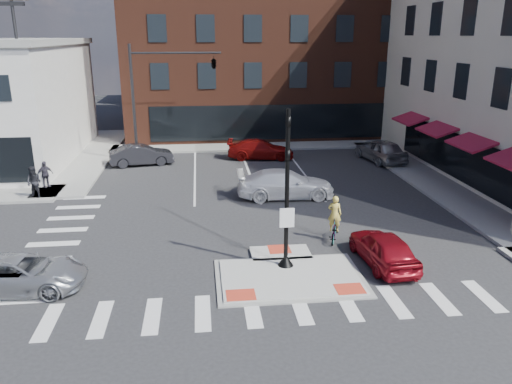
{
  "coord_description": "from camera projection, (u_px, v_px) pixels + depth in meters",
  "views": [
    {
      "loc": [
        -3.1,
        -16.74,
        8.56
      ],
      "look_at": [
        -0.74,
        3.87,
        2.0
      ],
      "focal_mm": 35.0,
      "sensor_mm": 36.0,
      "label": 1
    }
  ],
  "objects": [
    {
      "name": "bg_car_dark",
      "position": [
        142.0,
        155.0,
        34.07
      ],
      "size": [
        4.49,
        2.24,
        1.41
      ],
      "primitive_type": "imported",
      "rotation": [
        0.0,
        0.0,
        1.75
      ],
      "color": "#28282D",
      "rests_on": "ground"
    },
    {
      "name": "silver_suv",
      "position": [
        20.0,
        273.0,
        17.34
      ],
      "size": [
        4.64,
        2.32,
        1.26
      ],
      "primitive_type": "imported",
      "rotation": [
        0.0,
        0.0,
        1.52
      ],
      "color": "#B8BBC0",
      "rests_on": "ground"
    },
    {
      "name": "mast_arm_signal",
      "position": [
        192.0,
        71.0,
        33.58
      ],
      "size": [
        6.1,
        2.24,
        8.0
      ],
      "color": "black",
      "rests_on": "ground"
    },
    {
      "name": "ground",
      "position": [
        287.0,
        273.0,
        18.77
      ],
      "size": [
        120.0,
        120.0,
        0.0
      ],
      "primitive_type": "plane",
      "color": "#28282B",
      "rests_on": "ground"
    },
    {
      "name": "red_sedan",
      "position": [
        383.0,
        248.0,
        19.29
      ],
      "size": [
        1.88,
        4.05,
        1.34
      ],
      "primitive_type": "imported",
      "rotation": [
        0.0,
        0.0,
        3.22
      ],
      "color": "maroon",
      "rests_on": "ground"
    },
    {
      "name": "signal_pole",
      "position": [
        287.0,
        210.0,
        18.44
      ],
      "size": [
        0.6,
        0.6,
        5.98
      ],
      "color": "black",
      "rests_on": "refuge_island"
    },
    {
      "name": "building_n",
      "position": [
        262.0,
        43.0,
        47.05
      ],
      "size": [
        24.4,
        18.4,
        15.5
      ],
      "color": "#4E2518",
      "rests_on": "ground"
    },
    {
      "name": "sidewalk_n",
      "position": [
        277.0,
        146.0,
        39.92
      ],
      "size": [
        26.0,
        3.0,
        0.15
      ],
      "primitive_type": "cube",
      "color": "gray",
      "rests_on": "ground"
    },
    {
      "name": "white_pickup",
      "position": [
        286.0,
        184.0,
        27.25
      ],
      "size": [
        5.34,
        2.29,
        1.53
      ],
      "primitive_type": "imported",
      "rotation": [
        0.0,
        0.0,
        1.54
      ],
      "color": "white",
      "rests_on": "ground"
    },
    {
      "name": "cyclist",
      "position": [
        334.0,
        226.0,
        21.49
      ],
      "size": [
        1.05,
        1.68,
        2.05
      ],
      "rotation": [
        0.0,
        0.0,
        2.8
      ],
      "color": "#3F3F44",
      "rests_on": "ground"
    },
    {
      "name": "building_far_right",
      "position": [
        285.0,
        54.0,
        69.09
      ],
      "size": [
        12.0,
        12.0,
        12.0
      ],
      "primitive_type": "cube",
      "color": "brown",
      "rests_on": "ground"
    },
    {
      "name": "sidewalk_e",
      "position": [
        438.0,
        185.0,
        29.39
      ],
      "size": [
        3.0,
        24.0,
        0.15
      ],
      "primitive_type": "cube",
      "color": "gray",
      "rests_on": "ground"
    },
    {
      "name": "bg_car_silver",
      "position": [
        381.0,
        150.0,
        34.98
      ],
      "size": [
        2.68,
        5.02,
        1.63
      ],
      "primitive_type": "imported",
      "rotation": [
        0.0,
        0.0,
        3.31
      ],
      "color": "#A2A5A9",
      "rests_on": "ground"
    },
    {
      "name": "pedestrian_a",
      "position": [
        34.0,
        182.0,
        26.64
      ],
      "size": [
        1.02,
        0.9,
        1.74
      ],
      "primitive_type": "imported",
      "rotation": [
        0.0,
        0.0,
        -0.34
      ],
      "color": "black",
      "rests_on": "sidewalk_nw"
    },
    {
      "name": "bg_car_red",
      "position": [
        261.0,
        149.0,
        35.85
      ],
      "size": [
        4.94,
        2.55,
        1.37
      ],
      "primitive_type": "imported",
      "rotation": [
        0.0,
        0.0,
        1.43
      ],
      "color": "maroon",
      "rests_on": "ground"
    },
    {
      "name": "refuge_island",
      "position": [
        288.0,
        275.0,
        18.51
      ],
      "size": [
        5.4,
        4.65,
        0.13
      ],
      "color": "gray",
      "rests_on": "ground"
    },
    {
      "name": "pedestrian_b",
      "position": [
        45.0,
        174.0,
        28.57
      ],
      "size": [
        0.95,
        0.81,
        1.53
      ],
      "primitive_type": "imported",
      "rotation": [
        0.0,
        0.0,
        0.59
      ],
      "color": "#35313C",
      "rests_on": "sidewalk_nw"
    },
    {
      "name": "building_far_left",
      "position": [
        190.0,
        63.0,
        66.09
      ],
      "size": [
        10.0,
        12.0,
        10.0
      ],
      "primitive_type": "cube",
      "color": "slate",
      "rests_on": "ground"
    }
  ]
}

